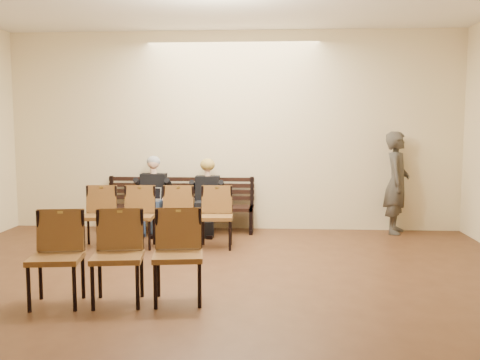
% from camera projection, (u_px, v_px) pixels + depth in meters
% --- Properties ---
extents(ground, '(10.00, 10.00, 0.00)m').
position_uv_depth(ground, '(190.00, 338.00, 4.69)').
color(ground, '#55331D').
rests_on(ground, ground).
extents(room_walls, '(8.02, 10.01, 3.51)m').
position_uv_depth(room_walls, '(200.00, 56.00, 5.21)').
color(room_walls, beige).
rests_on(room_walls, ground).
extents(bench, '(2.60, 0.90, 0.45)m').
position_uv_depth(bench, '(180.00, 219.00, 9.34)').
color(bench, black).
rests_on(bench, ground).
extents(seated_man, '(0.54, 0.75, 1.29)m').
position_uv_depth(seated_man, '(153.00, 196.00, 9.20)').
color(seated_man, black).
rests_on(seated_man, ground).
extents(seated_woman, '(0.50, 0.70, 1.17)m').
position_uv_depth(seated_woman, '(207.00, 200.00, 9.15)').
color(seated_woman, black).
rests_on(seated_woman, ground).
extents(laptop, '(0.32, 0.26, 0.22)m').
position_uv_depth(laptop, '(151.00, 202.00, 8.98)').
color(laptop, silver).
rests_on(laptop, bench).
extents(water_bottle, '(0.09, 0.09, 0.24)m').
position_uv_depth(water_bottle, '(212.00, 203.00, 8.89)').
color(water_bottle, silver).
rests_on(water_bottle, bench).
extents(bag, '(0.43, 0.34, 0.27)m').
position_uv_depth(bag, '(201.00, 229.00, 8.84)').
color(bag, black).
rests_on(bag, ground).
extents(passerby, '(0.69, 0.85, 2.01)m').
position_uv_depth(passerby, '(397.00, 175.00, 9.12)').
color(passerby, '#3B3630').
rests_on(passerby, ground).
extents(chair_row_front, '(2.31, 0.62, 0.94)m').
position_uv_depth(chair_row_front, '(157.00, 217.00, 8.10)').
color(chair_row_front, brown).
rests_on(chair_row_front, ground).
extents(chair_row_back, '(1.82, 0.78, 0.98)m').
position_uv_depth(chair_row_back, '(118.00, 258.00, 5.56)').
color(chair_row_back, brown).
rests_on(chair_row_back, ground).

